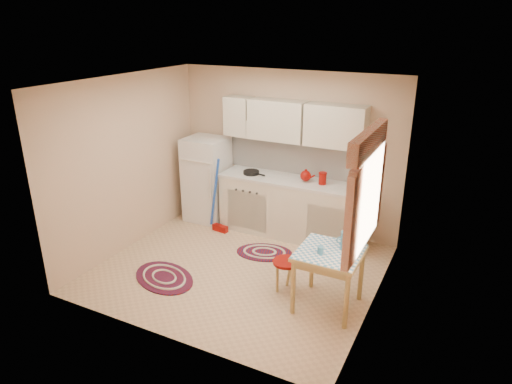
% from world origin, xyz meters
% --- Properties ---
extents(room_shell, '(3.64, 3.60, 2.52)m').
position_xyz_m(room_shell, '(0.16, 0.24, 1.60)').
color(room_shell, tan).
rests_on(room_shell, ground).
extents(fridge, '(0.65, 0.60, 1.40)m').
position_xyz_m(fridge, '(-1.29, 1.25, 0.70)').
color(fridge, silver).
rests_on(fridge, ground).
extents(broom, '(0.29, 0.16, 1.20)m').
position_xyz_m(broom, '(-0.84, 0.90, 0.60)').
color(broom, blue).
rests_on(broom, ground).
extents(base_cabinets, '(2.25, 0.60, 0.88)m').
position_xyz_m(base_cabinets, '(0.22, 1.30, 0.44)').
color(base_cabinets, beige).
rests_on(base_cabinets, ground).
extents(countertop, '(2.27, 0.62, 0.04)m').
position_xyz_m(countertop, '(0.22, 1.30, 0.90)').
color(countertop, beige).
rests_on(countertop, base_cabinets).
extents(frying_pan, '(0.30, 0.30, 0.05)m').
position_xyz_m(frying_pan, '(-0.46, 1.25, 0.94)').
color(frying_pan, black).
rests_on(frying_pan, countertop).
extents(red_kettle, '(0.18, 0.16, 0.18)m').
position_xyz_m(red_kettle, '(0.42, 1.30, 1.01)').
color(red_kettle, '#7E0904').
rests_on(red_kettle, countertop).
extents(red_canister, '(0.14, 0.14, 0.16)m').
position_xyz_m(red_canister, '(0.69, 1.30, 1.00)').
color(red_canister, '#7E0904').
rests_on(red_canister, countertop).
extents(table, '(0.72, 0.72, 0.72)m').
position_xyz_m(table, '(1.33, -0.28, 0.36)').
color(table, tan).
rests_on(table, ground).
extents(stool, '(0.35, 0.35, 0.42)m').
position_xyz_m(stool, '(0.77, -0.20, 0.21)').
color(stool, '#7E0904').
rests_on(stool, ground).
extents(coffee_pot, '(0.19, 0.18, 0.30)m').
position_xyz_m(coffee_pot, '(1.48, -0.16, 0.87)').
color(coffee_pot, teal).
rests_on(coffee_pot, table).
extents(mug, '(0.08, 0.08, 0.10)m').
position_xyz_m(mug, '(1.25, -0.38, 0.77)').
color(mug, teal).
rests_on(mug, table).
extents(rug_center, '(0.94, 0.76, 0.02)m').
position_xyz_m(rug_center, '(0.11, 0.56, 0.01)').
color(rug_center, maroon).
rests_on(rug_center, ground).
extents(rug_left, '(1.13, 0.95, 0.02)m').
position_xyz_m(rug_left, '(-0.77, -0.65, 0.01)').
color(rug_left, maroon).
rests_on(rug_left, ground).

